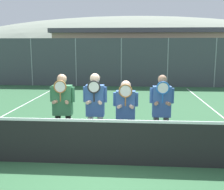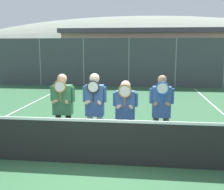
# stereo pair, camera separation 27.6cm
# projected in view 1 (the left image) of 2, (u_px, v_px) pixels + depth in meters

# --- Properties ---
(ground_plane) EXTENTS (120.00, 120.00, 0.00)m
(ground_plane) POSITION_uv_depth(u_px,v_px,m) (97.00, 164.00, 5.89)
(ground_plane) COLOR #2D5B38
(hill_distant) EXTENTS (94.18, 52.32, 18.31)m
(hill_distant) POSITION_uv_depth(u_px,v_px,m) (130.00, 56.00, 68.30)
(hill_distant) COLOR gray
(hill_distant) RESTS_ON ground_plane
(clubhouse_building) EXTENTS (16.25, 5.50, 3.86)m
(clubhouse_building) POSITION_uv_depth(u_px,v_px,m) (148.00, 52.00, 24.78)
(clubhouse_building) COLOR tan
(clubhouse_building) RESTS_ON ground_plane
(fence_back) EXTENTS (16.82, 0.06, 2.92)m
(fence_back) POSITION_uv_depth(u_px,v_px,m) (121.00, 63.00, 17.04)
(fence_back) COLOR gray
(fence_back) RESTS_ON ground_plane
(tennis_net) EXTENTS (10.40, 0.09, 1.07)m
(tennis_net) POSITION_uv_depth(u_px,v_px,m) (97.00, 141.00, 5.80)
(tennis_net) COLOR gray
(tennis_net) RESTS_ON ground_plane
(player_leftmost) EXTENTS (0.58, 0.34, 1.82)m
(player_leftmost) POSITION_uv_depth(u_px,v_px,m) (63.00, 106.00, 6.46)
(player_leftmost) COLOR black
(player_leftmost) RESTS_ON ground_plane
(player_center_left) EXTENTS (0.54, 0.34, 1.85)m
(player_center_left) POSITION_uv_depth(u_px,v_px,m) (95.00, 107.00, 6.33)
(player_center_left) COLOR white
(player_center_left) RESTS_ON ground_plane
(player_center_right) EXTENTS (0.57, 0.34, 1.68)m
(player_center_right) POSITION_uv_depth(u_px,v_px,m) (126.00, 110.00, 6.42)
(player_center_right) COLOR #232838
(player_center_right) RESTS_ON ground_plane
(player_rightmost) EXTENTS (0.54, 0.34, 1.82)m
(player_rightmost) POSITION_uv_depth(u_px,v_px,m) (161.00, 108.00, 6.33)
(player_rightmost) COLOR #56565B
(player_rightmost) RESTS_ON ground_plane
(car_far_left) EXTENTS (4.11, 1.93, 1.82)m
(car_far_left) POSITION_uv_depth(u_px,v_px,m) (66.00, 68.00, 19.90)
(car_far_left) COLOR black
(car_far_left) RESTS_ON ground_plane
(car_left_of_center) EXTENTS (4.28, 1.91, 1.85)m
(car_left_of_center) POSITION_uv_depth(u_px,v_px,m) (133.00, 68.00, 19.64)
(car_left_of_center) COLOR black
(car_left_of_center) RESTS_ON ground_plane
(car_center) EXTENTS (4.44, 2.00, 1.88)m
(car_center) POSITION_uv_depth(u_px,v_px,m) (206.00, 68.00, 19.28)
(car_center) COLOR black
(car_center) RESTS_ON ground_plane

